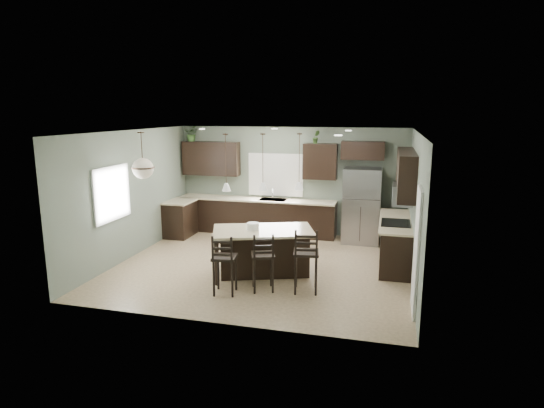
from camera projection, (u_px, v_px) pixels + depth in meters
The scene contains 32 objects.
ground at pixel (263, 265), 9.62m from camera, with size 6.00×6.00×0.00m, color #9E8466.
pantry_door at pixel (416, 251), 7.21m from camera, with size 0.04×0.82×2.04m, color white.
window_back at pixel (276, 175), 11.99m from camera, with size 1.35×0.02×1.00m, color white.
window_left at pixel (111, 194), 9.27m from camera, with size 0.02×1.10×1.00m, color white.
left_return_cabs at pixel (180, 219), 11.80m from camera, with size 0.60×0.90×0.90m, color black.
left_return_countertop at pixel (180, 201), 11.70m from camera, with size 0.66×0.96×0.04m, color beige.
back_lower_cabs at pixel (257, 217), 12.06m from camera, with size 4.20×0.60×0.90m, color black.
back_countertop at pixel (256, 199), 11.94m from camera, with size 4.20×0.66×0.04m, color beige.
sink_inset at pixel (273, 200), 11.83m from camera, with size 0.70×0.45×0.01m, color gray.
faucet at pixel (273, 194), 11.77m from camera, with size 0.02×0.02×0.28m, color silver.
back_upper_left at pixel (211, 158), 12.19m from camera, with size 1.55×0.34×0.90m, color black.
back_upper_right at pixel (320, 161), 11.47m from camera, with size 0.85×0.34×0.90m, color black.
fridge_header at pixel (363, 150), 11.16m from camera, with size 1.05×0.34×0.45m, color black.
right_lower_cabs at pixel (395, 242), 9.70m from camera, with size 0.60×2.35×0.90m, color black.
right_countertop at pixel (396, 221), 9.61m from camera, with size 0.66×2.35×0.04m, color beige.
cooktop at pixel (396, 223), 9.34m from camera, with size 0.58×0.75×0.02m, color black.
wall_oven_front at pixel (380, 245), 9.51m from camera, with size 0.01×0.72×0.60m, color gray.
right_upper_cabs at pixel (406, 173), 9.36m from camera, with size 0.34×2.35×0.90m, color black.
microwave at pixel (402, 194), 9.19m from camera, with size 0.40×0.75×0.40m, color gray.
refrigerator at pixel (362, 206), 11.13m from camera, with size 0.90×0.74×1.85m, color #94939B.
kitchen_island at pixel (263, 252), 8.98m from camera, with size 1.94×1.10×0.92m, color black.
serving_dish at pixel (253, 226), 8.86m from camera, with size 0.24×0.24×0.14m, color white.
bar_stool_left at pixel (225, 264), 8.03m from camera, with size 0.41×0.41×1.11m, color black.
bar_stool_center at pixel (263, 261), 8.17m from camera, with size 0.41×0.41×1.10m, color black.
bar_stool_right at pixel (306, 260), 8.10m from camera, with size 0.44×0.44×1.20m, color black.
pendant_left at pixel (226, 163), 8.56m from camera, with size 0.17×0.17×1.10m, color silver, non-canonical shape.
pendant_center at pixel (263, 162), 8.62m from camera, with size 0.17×0.17×1.10m, color white, non-canonical shape.
pendant_right at pixel (299, 162), 8.68m from camera, with size 0.17×0.17×1.10m, color white, non-canonical shape.
chandelier at pixel (142, 155), 9.22m from camera, with size 0.47×0.47×0.97m, color beige, non-canonical shape.
plant_back_left at pixel (192, 134), 12.16m from camera, with size 0.38×0.33×0.42m, color #355A27.
plant_back_right at pixel (316, 137), 11.35m from camera, with size 0.18×0.15×0.33m, color #355625.
room_shell at pixel (262, 186), 9.27m from camera, with size 6.00×6.00×6.00m.
Camera 1 is at (2.47, -8.82, 3.21)m, focal length 30.00 mm.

